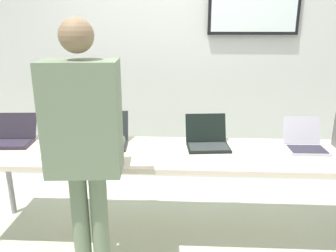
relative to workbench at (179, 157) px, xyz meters
The scene contains 9 objects.
ground 0.72m from the workbench, ahead, with size 8.00×8.00×0.04m, color #B3BDA5.
back_wall 1.26m from the workbench, 89.04° to the left, with size 8.00×0.11×2.50m.
workbench is the anchor object (origin of this frame).
laptop_station_0 1.42m from the workbench, behind, with size 0.35×0.36×0.23m.
laptop_station_1 0.65m from the workbench, 167.56° to the left, with size 0.39×0.37×0.25m.
laptop_station_2 0.29m from the workbench, 31.65° to the left, with size 0.37×0.36×0.24m.
laptop_station_3 1.03m from the workbench, ahead, with size 0.31×0.32×0.23m.
person 0.92m from the workbench, 132.11° to the right, with size 0.46×0.61×1.76m.
paper_sheet 0.83m from the workbench, 168.21° to the right, with size 0.26×0.33×0.00m.
Camera 1 is at (0.04, -2.53, 1.74)m, focal length 36.46 mm.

